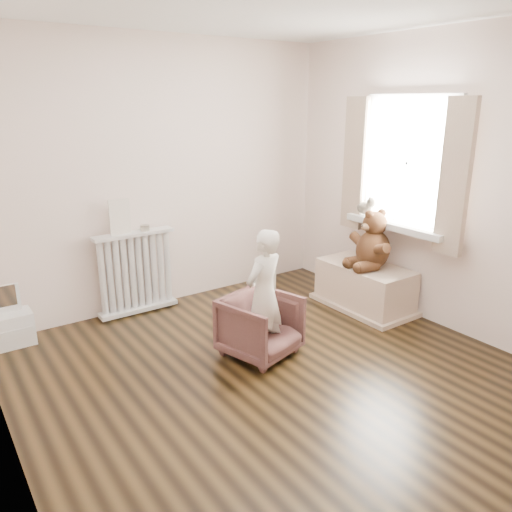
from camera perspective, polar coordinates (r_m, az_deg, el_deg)
floor at (r=3.94m, az=1.99°, el=-13.18°), size 3.60×3.60×0.01m
back_wall at (r=5.00m, az=-10.42°, el=9.01°), size 3.60×0.02×2.60m
right_wall at (r=4.76m, az=19.99°, el=7.83°), size 0.02×3.60×2.60m
window at (r=4.88m, az=17.02°, el=10.12°), size 0.03×0.90×1.10m
window_sill at (r=4.92m, az=15.77°, el=3.38°), size 0.22×1.10×0.06m
curtain_left at (r=4.47m, az=21.79°, el=8.26°), size 0.06×0.26×1.30m
curtain_right at (r=5.18m, az=11.22°, el=10.25°), size 0.06×0.26×1.30m
radiator at (r=4.96m, az=-13.51°, el=-2.12°), size 0.77×0.15×0.82m
paper_doll at (r=4.76m, az=-15.31°, el=4.34°), size 0.20×0.02×0.33m
tin_a at (r=4.87m, az=-12.58°, el=3.16°), size 0.09×0.09×0.05m
toy_vanity at (r=4.72m, az=-26.33°, el=-6.04°), size 0.34×0.24×0.53m
armchair at (r=4.09m, az=0.50°, el=-8.01°), size 0.67×0.68×0.51m
child at (r=3.93m, az=0.93°, el=-4.39°), size 0.44×0.35×1.05m
toy_bench at (r=5.13m, az=12.29°, el=-3.61°), size 0.50×0.94×0.44m
teddy_bear at (r=4.94m, az=13.26°, el=1.25°), size 0.51×0.42×0.57m
plush_cat at (r=5.14m, az=12.40°, el=5.70°), size 0.22×0.27×0.19m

